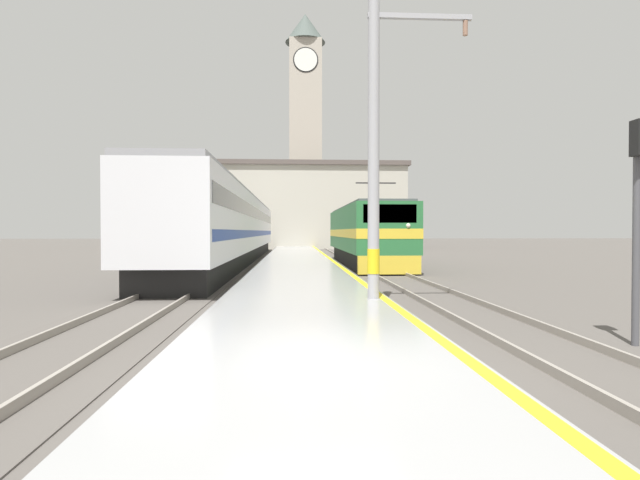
{
  "coord_description": "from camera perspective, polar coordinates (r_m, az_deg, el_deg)",
  "views": [
    {
      "loc": [
        -0.29,
        -6.6,
        1.94
      ],
      "look_at": [
        1.42,
        24.83,
        1.4
      ],
      "focal_mm": 28.0,
      "sensor_mm": 36.0,
      "label": 1
    }
  ],
  "objects": [
    {
      "name": "catenary_mast",
      "position": [
        12.29,
        6.51,
        10.96
      ],
      "size": [
        2.53,
        0.3,
        7.59
      ],
      "color": "#9E9EA3",
      "rests_on": "platform"
    },
    {
      "name": "clock_tower",
      "position": [
        69.73,
        -1.69,
        13.16
      ],
      "size": [
        5.41,
        5.41,
        31.48
      ],
      "color": "#ADA393",
      "rests_on": "ground"
    },
    {
      "name": "rail_track_far",
      "position": [
        31.88,
        -9.79,
        -2.47
      ],
      "size": [
        2.84,
        140.0,
        0.16
      ],
      "color": "#514C47",
      "rests_on": "ground"
    },
    {
      "name": "passenger_train",
      "position": [
        32.63,
        -9.63,
        1.5
      ],
      "size": [
        2.92,
        37.52,
        4.19
      ],
      "color": "black",
      "rests_on": "ground"
    },
    {
      "name": "station_building",
      "position": [
        58.07,
        -4.56,
        3.86
      ],
      "size": [
        28.66,
        8.66,
        9.68
      ],
      "color": "#B7B2A3",
      "rests_on": "ground"
    },
    {
      "name": "locomotive_train",
      "position": [
        28.91,
        5.18,
        0.63
      ],
      "size": [
        2.92,
        14.9,
        4.41
      ],
      "color": "black",
      "rests_on": "ground"
    },
    {
      "name": "platform",
      "position": [
        31.66,
        -2.59,
        -2.24
      ],
      "size": [
        4.12,
        140.0,
        0.33
      ],
      "color": "#999999",
      "rests_on": "ground"
    },
    {
      "name": "ground_plane",
      "position": [
        36.66,
        -2.66,
        -2.06
      ],
      "size": [
        200.0,
        200.0,
        0.0
      ],
      "primitive_type": "plane",
      "color": "#514C47"
    },
    {
      "name": "signal_post",
      "position": [
        9.96,
        32.69,
        4.39
      ],
      "size": [
        0.3,
        0.39,
        3.8
      ],
      "color": "#4C4C51",
      "rests_on": "ground"
    },
    {
      "name": "rail_track_near",
      "position": [
        31.94,
        4.4,
        -2.45
      ],
      "size": [
        2.84,
        140.0,
        0.16
      ],
      "color": "#514C47",
      "rests_on": "ground"
    }
  ]
}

